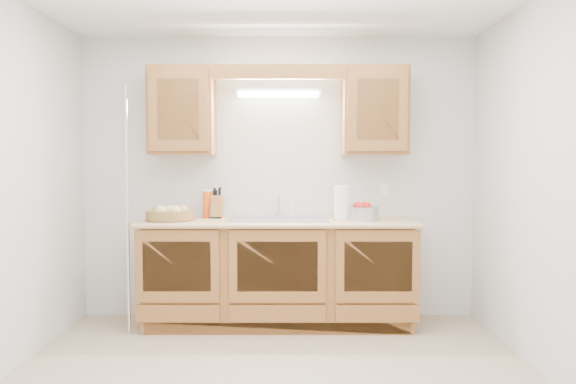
{
  "coord_description": "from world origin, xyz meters",
  "views": [
    {
      "loc": [
        0.09,
        -3.53,
        1.38
      ],
      "look_at": [
        0.08,
        0.85,
        1.15
      ],
      "focal_mm": 35.0,
      "sensor_mm": 36.0,
      "label": 1
    }
  ],
  "objects_px": {
    "paper_towel": "(342,203)",
    "apple_bowl": "(362,212)",
    "fruit_basket": "(170,214)",
    "knife_block": "(217,206)"
  },
  "relations": [
    {
      "from": "apple_bowl",
      "to": "paper_towel",
      "type": "bearing_deg",
      "value": -177.72
    },
    {
      "from": "fruit_basket",
      "to": "apple_bowl",
      "type": "distance_m",
      "value": 1.62
    },
    {
      "from": "paper_towel",
      "to": "apple_bowl",
      "type": "distance_m",
      "value": 0.18
    },
    {
      "from": "fruit_basket",
      "to": "apple_bowl",
      "type": "height_order",
      "value": "apple_bowl"
    },
    {
      "from": "fruit_basket",
      "to": "paper_towel",
      "type": "height_order",
      "value": "paper_towel"
    },
    {
      "from": "knife_block",
      "to": "apple_bowl",
      "type": "xyz_separation_m",
      "value": [
        1.25,
        -0.16,
        -0.04
      ]
    },
    {
      "from": "fruit_basket",
      "to": "knife_block",
      "type": "relative_size",
      "value": 1.83
    },
    {
      "from": "fruit_basket",
      "to": "apple_bowl",
      "type": "bearing_deg",
      "value": 1.0
    },
    {
      "from": "fruit_basket",
      "to": "knife_block",
      "type": "bearing_deg",
      "value": 27.29
    },
    {
      "from": "fruit_basket",
      "to": "paper_towel",
      "type": "bearing_deg",
      "value": 0.85
    }
  ]
}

